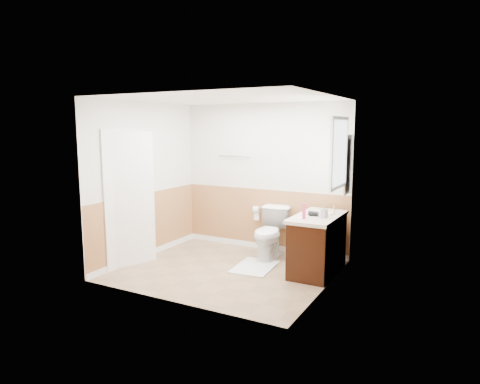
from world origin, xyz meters
The scene contains 32 objects.
floor centered at (0.00, 0.00, 0.00)m, with size 3.00×3.00×0.00m, color #8C7051.
ceiling centered at (0.00, 0.00, 2.50)m, with size 3.00×3.00×0.00m, color white.
wall_back centered at (0.00, 1.30, 1.25)m, with size 3.00×3.00×0.00m, color silver.
wall_front centered at (0.00, -1.30, 1.25)m, with size 3.00×3.00×0.00m, color silver.
wall_left centered at (-1.50, 0.00, 1.25)m, with size 3.00×3.00×0.00m, color silver.
wall_right centered at (1.50, 0.00, 1.25)m, with size 3.00×3.00×0.00m, color silver.
wainscot_back centered at (0.00, 1.29, 0.50)m, with size 3.00×3.00×0.00m, color #B67B49.
wainscot_front centered at (0.00, -1.29, 0.50)m, with size 3.00×3.00×0.00m, color #B67B49.
wainscot_left centered at (-1.49, 0.00, 0.50)m, with size 2.60×2.60×0.00m, color #B67B49.
wainscot_right centered at (1.49, 0.00, 0.50)m, with size 2.60×2.60×0.00m, color #B67B49.
toilet centered at (0.32, 0.86, 0.41)m, with size 0.46×0.80×0.82m, color white.
bath_mat centered at (0.32, 0.32, 0.01)m, with size 0.55×0.80×0.02m, color white.
vanity_cabinet centered at (1.21, 0.56, 0.40)m, with size 0.55×1.10×0.80m, color black.
vanity_knob_left centered at (0.91, 0.46, 0.55)m, with size 0.03×0.03×0.03m, color silver.
vanity_knob_right centered at (0.91, 0.66, 0.55)m, with size 0.03×0.03×0.03m, color silver.
countertop centered at (1.20, 0.56, 0.83)m, with size 0.60×1.15×0.05m, color white.
sink_basin centered at (1.21, 0.71, 0.86)m, with size 0.36×0.36×0.02m, color white.
faucet centered at (1.39, 0.71, 0.92)m, with size 0.02×0.02×0.14m, color silver.
lotion_bottle centered at (1.11, 0.22, 0.96)m, with size 0.05×0.05×0.22m, color #D43664.
soap_dispenser centered at (1.33, 0.44, 0.94)m, with size 0.08×0.08×0.18m, color #9096A2.
hair_dryer_body centered at (1.16, 0.48, 0.89)m, with size 0.07×0.07×0.14m, color black.
hair_dryer_handle centered at (1.13, 0.45, 0.86)m, with size 0.03×0.03×0.07m, color black.
mirror_panel centered at (1.48, 1.10, 1.55)m, with size 0.02×0.35×0.90m, color silver.
window_frame centered at (1.47, 0.59, 1.75)m, with size 0.04×0.80×1.00m, color white.
window_glass centered at (1.49, 0.59, 1.75)m, with size 0.01×0.70×0.90m, color white.
door centered at (-1.40, -0.45, 1.02)m, with size 0.05×0.80×2.04m, color white.
door_frame centered at (-1.48, -0.45, 1.03)m, with size 0.02×0.92×2.10m, color white.
door_knob centered at (-1.34, -0.12, 0.95)m, with size 0.06×0.06×0.06m, color silver.
towel_bar centered at (-0.55, 1.25, 1.60)m, with size 0.02×0.02×0.62m, color silver.
tp_holder_bar centered at (-0.10, 1.23, 0.70)m, with size 0.02×0.02×0.14m, color silver.
tp_roll centered at (-0.10, 1.23, 0.70)m, with size 0.11×0.11×0.10m, color white.
tp_sheet centered at (-0.10, 1.23, 0.59)m, with size 0.10×0.01×0.16m, color white.
Camera 1 is at (3.06, -5.26, 2.10)m, focal length 31.96 mm.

